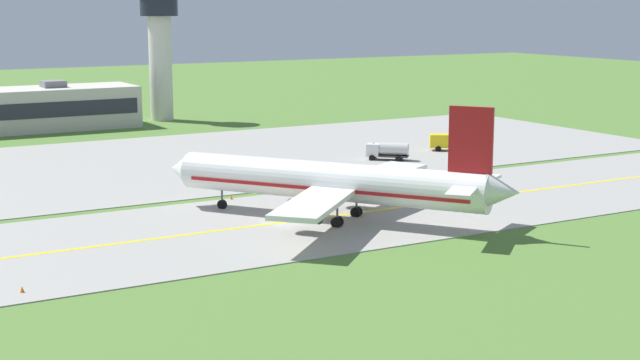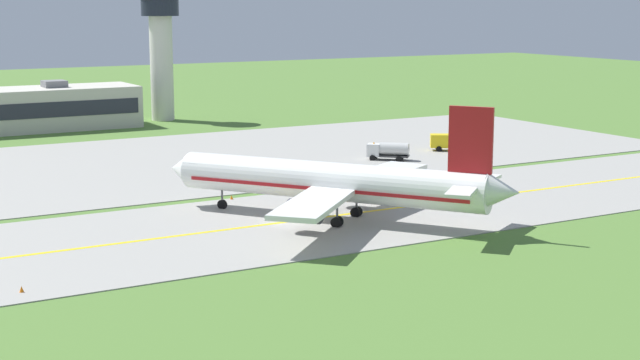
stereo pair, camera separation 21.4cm
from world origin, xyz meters
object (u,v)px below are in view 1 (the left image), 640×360
at_px(airplane_lead, 334,182).
at_px(service_truck_fuel, 449,141).
at_px(control_tower, 160,42).
at_px(service_truck_baggage, 388,150).

distance_m(airplane_lead, service_truck_fuel, 51.23).
relative_size(service_truck_fuel, control_tower, 0.25).
xyz_separation_m(airplane_lead, service_truck_baggage, (26.63, 29.41, -2.60)).
height_order(airplane_lead, control_tower, control_tower).
distance_m(airplane_lead, control_tower, 93.53).
xyz_separation_m(service_truck_baggage, service_truck_fuel, (13.21, 2.70, -0.00)).
relative_size(service_truck_baggage, control_tower, 0.23).
xyz_separation_m(service_truck_fuel, control_tower, (-24.13, 59.43, 13.64)).
height_order(airplane_lead, service_truck_baggage, airplane_lead).
bearing_deg(control_tower, service_truck_fuel, -67.90).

